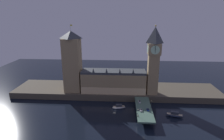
{
  "coord_description": "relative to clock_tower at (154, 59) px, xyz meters",
  "views": [
    {
      "loc": [
        7.49,
        -153.3,
        82.81
      ],
      "look_at": [
        -3.47,
        20.0,
        32.43
      ],
      "focal_mm": 30.0,
      "sensor_mm": 36.0,
      "label": 1
    }
  ],
  "objects": [
    {
      "name": "boat_downstream",
      "position": [
        14.94,
        -34.82,
        -40.9
      ],
      "size": [
        14.73,
        7.15,
        4.81
      ],
      "color": "#1E2842",
      "rests_on": "ground_plane"
    },
    {
      "name": "car_northbound_trail",
      "position": [
        -13.83,
        -36.84,
        -36.13
      ],
      "size": [
        2.03,
        4.58,
        1.39
      ],
      "color": "silver",
      "rests_on": "bridge"
    },
    {
      "name": "car_southbound_lead",
      "position": [
        -7.92,
        -35.85,
        -36.15
      ],
      "size": [
        2.1,
        3.91,
        1.37
      ],
      "color": "navy",
      "rests_on": "bridge"
    },
    {
      "name": "clock_tower",
      "position": [
        0.0,
        0.0,
        0.0
      ],
      "size": [
        12.58,
        12.69,
        68.41
      ],
      "color": "#9E845B",
      "rests_on": "embankment"
    },
    {
      "name": "pedestrian_near_rail",
      "position": [
        -16.78,
        -46.79,
        -35.94
      ],
      "size": [
        0.38,
        0.38,
        1.61
      ],
      "color": "black",
      "rests_on": "bridge"
    },
    {
      "name": "boat_upstream",
      "position": [
        -32.83,
        -22.59,
        -41.19
      ],
      "size": [
        12.57,
        5.74,
        3.99
      ],
      "color": "white",
      "rests_on": "ground_plane"
    },
    {
      "name": "ground_plane",
      "position": [
        -36.75,
        -26.62,
        -42.65
      ],
      "size": [
        400.0,
        400.0,
        0.0
      ],
      "primitive_type": "plane",
      "color": "black"
    },
    {
      "name": "street_lamp_mid",
      "position": [
        -4.56,
        -31.62,
        -32.22
      ],
      "size": [
        1.34,
        0.6,
        7.32
      ],
      "color": "#2D3333",
      "rests_on": "bridge"
    },
    {
      "name": "embankment",
      "position": [
        -36.75,
        12.38,
        -39.43
      ],
      "size": [
        220.0,
        42.0,
        6.43
      ],
      "color": "#4C4438",
      "rests_on": "ground_plane"
    },
    {
      "name": "car_northbound_lead",
      "position": [
        -13.83,
        -20.9,
        -36.07
      ],
      "size": [
        2.07,
        4.69,
        1.53
      ],
      "color": "silver",
      "rests_on": "bridge"
    },
    {
      "name": "bridge",
      "position": [
        -10.87,
        -31.62,
        -38.55
      ],
      "size": [
        13.43,
        46.0,
        5.86
      ],
      "color": "#476656",
      "rests_on": "ground_plane"
    },
    {
      "name": "street_lamp_far",
      "position": [
        -17.18,
        -16.9,
        -32.78
      ],
      "size": [
        1.34,
        0.6,
        6.41
      ],
      "color": "#2D3333",
      "rests_on": "bridge"
    },
    {
      "name": "street_lamp_near",
      "position": [
        -17.18,
        -46.34,
        -32.72
      ],
      "size": [
        1.34,
        0.6,
        6.51
      ],
      "color": "#2D3333",
      "rests_on": "bridge"
    },
    {
      "name": "parliament_hall",
      "position": [
        -39.21,
        3.23,
        -24.96
      ],
      "size": [
        65.29,
        19.03,
        27.08
      ],
      "color": "#9E845B",
      "rests_on": "embankment"
    },
    {
      "name": "victoria_tower",
      "position": [
        -81.59,
        3.17,
        -4.84
      ],
      "size": [
        16.91,
        16.91,
        68.49
      ],
      "color": "#9E845B",
      "rests_on": "embankment"
    }
  ]
}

